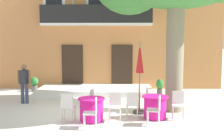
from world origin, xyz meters
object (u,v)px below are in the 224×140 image
cafe_umbrella (140,67)px  pedestrian_near_entrance (24,81)px  cafe_table_middle (91,109)px  cafe_chair_middle_3 (93,111)px  cafe_chair_middle_2 (68,105)px  cafe_chair_middle_0 (115,105)px  ground_planter_right (160,86)px  cafe_chair_near_tree_3 (178,103)px  cafe_table_near_tree (155,107)px  cafe_chair_middle_1 (95,100)px  ground_planter_left (34,83)px  cafe_chair_near_tree_0 (150,98)px  cafe_chair_near_tree_1 (132,103)px  cafe_chair_near_tree_2 (156,108)px

cafe_umbrella → pedestrian_near_entrance: size_ratio=1.59×
cafe_table_middle → cafe_chair_middle_3: bearing=-82.0°
cafe_chair_middle_2 → cafe_chair_middle_3: same height
cafe_chair_middle_0 → pedestrian_near_entrance: bearing=146.4°
cafe_chair_middle_3 → ground_planter_right: 6.05m
cafe_chair_near_tree_3 → cafe_umbrella: cafe_umbrella is taller
cafe_table_near_tree → cafe_umbrella: cafe_umbrella is taller
cafe_chair_near_tree_3 → ground_planter_right: (-0.01, 4.30, -0.13)m
cafe_chair_near_tree_3 → cafe_chair_middle_1: (-2.78, 0.40, 0.00)m
ground_planter_left → cafe_umbrella: bearing=-40.1°
ground_planter_right → cafe_umbrella: bearing=-108.7°
cafe_chair_near_tree_0 → cafe_chair_near_tree_1: 1.02m
cafe_table_middle → ground_planter_right: cafe_table_middle is taller
cafe_chair_near_tree_2 → cafe_chair_middle_3: bearing=-168.8°
cafe_chair_near_tree_0 → cafe_chair_near_tree_1: size_ratio=1.00×
cafe_chair_middle_3 → ground_planter_left: cafe_chair_middle_3 is taller
cafe_table_near_tree → cafe_chair_middle_3: 2.27m
cafe_chair_middle_3 → cafe_umbrella: bearing=50.3°
cafe_table_middle → ground_planter_right: bearing=58.8°
cafe_table_near_tree → cafe_chair_middle_1: 2.06m
cafe_umbrella → cafe_chair_near_tree_0: bearing=10.8°
cafe_table_near_tree → cafe_umbrella: (-0.47, 0.68, 1.27)m
cafe_chair_near_tree_2 → cafe_chair_middle_1: (-1.96, 1.12, 0.00)m
cafe_chair_middle_2 → pedestrian_near_entrance: size_ratio=0.57×
cafe_table_near_tree → ground_planter_left: (-5.42, 4.84, 0.01)m
ground_planter_left → cafe_chair_near_tree_2: bearing=-46.3°
cafe_chair_near_tree_2 → pedestrian_near_entrance: (-4.97, 2.90, 0.38)m
cafe_chair_middle_2 → pedestrian_near_entrance: (-2.21, 2.55, 0.38)m
cafe_chair_middle_0 → cafe_chair_middle_1: same height
cafe_chair_near_tree_1 → cafe_chair_near_tree_3: (1.51, 0.01, 0.00)m
cafe_chair_near_tree_1 → pedestrian_near_entrance: (-4.29, 2.18, 0.38)m
cafe_chair_middle_3 → cafe_table_near_tree: bearing=29.8°
cafe_chair_near_tree_1 → ground_planter_left: bearing=133.7°
cafe_chair_middle_1 → cafe_chair_middle_3: (0.05, -1.50, 0.00)m
cafe_chair_near_tree_2 → pedestrian_near_entrance: pedestrian_near_entrance is taller
cafe_chair_middle_2 → cafe_table_middle: bearing=1.4°
ground_planter_right → pedestrian_near_entrance: size_ratio=0.45×
cafe_chair_middle_1 → ground_planter_right: (2.77, 3.91, -0.13)m
cafe_chair_near_tree_2 → cafe_chair_middle_0: same height
cafe_table_middle → cafe_chair_middle_1: cafe_chair_middle_1 is taller
cafe_chair_near_tree_2 → ground_planter_right: size_ratio=1.27×
cafe_chair_near_tree_2 → ground_planter_right: 5.10m
cafe_table_near_tree → cafe_chair_middle_2: bearing=-172.0°
cafe_chair_near_tree_0 → cafe_chair_near_tree_3: bearing=-42.4°
cafe_chair_near_tree_3 → cafe_chair_middle_2: same height
cafe_umbrella → cafe_chair_middle_1: bearing=-168.9°
cafe_chair_middle_2 → pedestrian_near_entrance: 3.39m
cafe_table_near_tree → cafe_chair_near_tree_0: bearing=97.0°
cafe_table_near_tree → cafe_chair_near_tree_0: cafe_chair_near_tree_0 is taller
cafe_chair_near_tree_0 → pedestrian_near_entrance: pedestrian_near_entrance is taller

